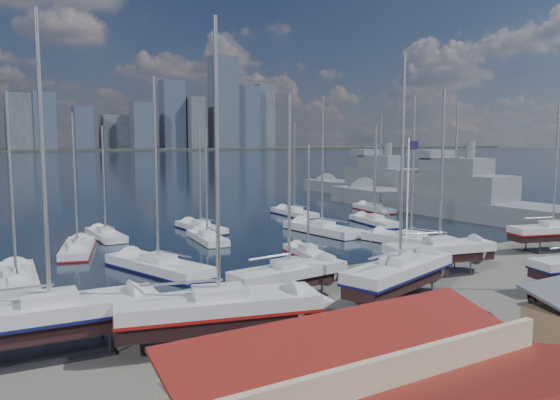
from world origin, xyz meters
TOP-DOWN VIEW (x-y plane):
  - ground at (0.00, -10.00)m, footprint 1400.00×1400.00m
  - water at (0.00, 300.00)m, footprint 1400.00×600.00m
  - sailboat_cradle_0 at (-26.63, -8.76)m, footprint 11.46×3.91m
  - sailboat_cradle_1 at (-18.50, -12.29)m, footprint 11.59×5.75m
  - sailboat_cradle_2 at (-10.70, -7.02)m, footprint 9.07×3.31m
  - sailboat_cradle_3 at (-4.00, -11.00)m, footprint 11.17×6.12m
  - sailboat_cradle_4 at (4.62, -6.69)m, footprint 9.98×4.63m
  - sailboat_cradle_6 at (22.17, -5.67)m, footprint 9.55×5.13m
  - sailboat_moored_0 at (-26.86, 7.79)m, footprint 3.60×10.80m
  - sailboat_moored_1 at (-20.27, 18.38)m, footprint 5.38×10.30m
  - sailboat_moored_2 at (-15.89, 25.14)m, footprint 2.90×9.17m
  - sailboat_moored_3 at (-15.81, 6.31)m, footprint 6.80×12.20m
  - sailboat_moored_4 at (-6.46, 17.42)m, footprint 3.39×9.01m
  - sailboat_moored_5 at (-4.31, 24.46)m, footprint 3.54×9.75m
  - sailboat_moored_6 at (-1.09, 4.95)m, footprint 3.28×7.99m
  - sailboat_moored_7 at (7.84, 15.23)m, footprint 4.41×11.84m
  - sailboat_moored_8 at (13.16, 30.04)m, footprint 2.92×9.89m
  - sailboat_moored_9 at (11.85, 4.06)m, footprint 5.65×11.64m
  - sailboat_moored_10 at (18.06, 17.35)m, footprint 4.11×9.77m
  - sailboat_moored_11 at (27.08, 28.08)m, footprint 4.15×9.72m
  - naval_ship_east at (34.50, 18.21)m, footprint 9.15×51.31m
  - naval_ship_west at (42.05, 43.81)m, footprint 7.39×44.17m
  - car_a at (-4.57, -18.36)m, footprint 2.87×5.01m
  - car_b at (-10.49, -19.59)m, footprint 4.93×3.33m
  - flagpole at (-0.59, -8.17)m, footprint 1.03×0.12m

SIDE VIEW (x-z plane):
  - water at x=0.00m, z-range -0.35..0.05m
  - ground at x=0.00m, z-range 0.00..0.00m
  - sailboat_moored_5 at x=-4.31m, z-range -6.83..7.44m
  - sailboat_moored_10 at x=18.06m, z-range -6.77..7.39m
  - sailboat_moored_11 at x=27.08m, z-range -6.73..7.34m
  - sailboat_moored_8 at x=13.16m, z-range -7.05..7.66m
  - sailboat_moored_1 at x=-20.27m, z-range -7.11..7.72m
  - sailboat_moored_0 at x=-26.86m, z-range -7.65..8.26m
  - sailboat_moored_6 at x=-1.09m, z-range -5.49..6.11m
  - sailboat_moored_3 at x=-15.81m, z-range -8.48..9.10m
  - sailboat_moored_2 at x=-15.89m, z-range -6.53..7.17m
  - sailboat_moored_4 at x=-6.46m, z-range -6.32..6.97m
  - sailboat_moored_9 at x=11.85m, z-range -8.15..8.79m
  - sailboat_moored_7 at x=7.84m, z-range -8.41..9.06m
  - car_b at x=-10.49m, z-range 0.00..1.54m
  - car_a at x=-4.57m, z-range 0.00..1.60m
  - naval_ship_west at x=42.05m, z-range -7.32..10.65m
  - naval_ship_east at x=34.50m, z-range -7.63..10.97m
  - sailboat_cradle_2 at x=-10.70m, z-range -5.30..9.31m
  - sailboat_cradle_6 at x=22.17m, z-range -5.46..9.49m
  - sailboat_cradle_4 at x=4.62m, z-range -5.81..9.94m
  - sailboat_cradle_3 at x=-4.00m, z-range -6.51..10.78m
  - sailboat_cradle_1 at x=-18.50m, z-range -6.78..11.11m
  - sailboat_cradle_0 at x=-26.63m, z-range -6.85..11.20m
  - flagpole at x=-0.59m, z-range 0.86..12.50m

